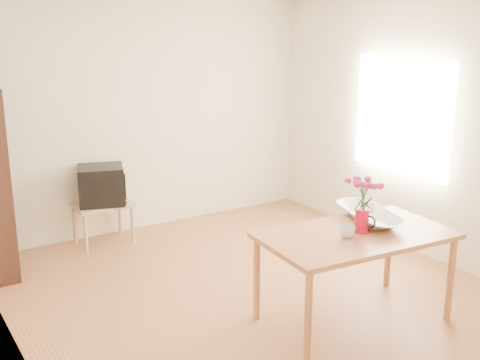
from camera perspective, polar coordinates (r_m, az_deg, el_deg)
room at (r=5.02m, az=2.08°, el=2.62°), size 4.50×4.50×4.50m
table at (r=4.86m, az=10.90°, el=-5.79°), size 1.56×0.97×0.75m
tv_stand at (r=6.66m, az=-12.89°, el=-2.75°), size 0.60×0.45×0.46m
pitcher at (r=4.84m, az=11.45°, el=-3.86°), size 0.13×0.20×0.20m
flowers at (r=4.76m, az=11.62°, el=-1.01°), size 0.22×0.22×0.31m
mug at (r=4.72m, az=10.14°, el=-4.82°), size 0.16×0.16×0.10m
bowl at (r=5.08m, az=12.27°, el=-1.17°), size 0.63×0.63×0.49m
teacup_a at (r=5.06m, az=11.92°, el=-1.76°), size 0.09×0.09×0.07m
teacup_b at (r=5.13m, az=12.45°, el=-1.54°), size 0.09×0.09×0.07m
television at (r=6.59m, az=-13.07°, el=-0.40°), size 0.58×0.56×0.41m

